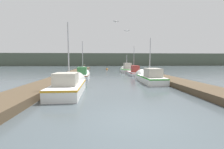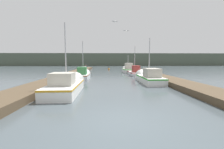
# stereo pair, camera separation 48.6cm
# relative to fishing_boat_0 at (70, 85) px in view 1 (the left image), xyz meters

# --- Properties ---
(ground_plane) EXTENTS (200.00, 200.00, 0.00)m
(ground_plane) POSITION_rel_fishing_boat_0_xyz_m (3.36, -5.34, -0.46)
(ground_plane) COLOR #424C51
(dock_left) EXTENTS (2.22, 40.00, 0.42)m
(dock_left) POSITION_rel_fishing_boat_0_xyz_m (-2.29, 10.66, -0.25)
(dock_left) COLOR #4C3D2B
(dock_left) RESTS_ON ground_plane
(dock_right) EXTENTS (2.22, 40.00, 0.42)m
(dock_right) POSITION_rel_fishing_boat_0_xyz_m (9.01, 10.66, -0.25)
(dock_right) COLOR #4C3D2B
(dock_right) RESTS_ON ground_plane
(distant_shore_ridge) EXTENTS (120.00, 16.00, 5.13)m
(distant_shore_ridge) POSITION_rel_fishing_boat_0_xyz_m (3.36, 58.14, 2.10)
(distant_shore_ridge) COLOR #4C5647
(distant_shore_ridge) RESTS_ON ground_plane
(fishing_boat_0) EXTENTS (1.93, 5.66, 5.17)m
(fishing_boat_0) POSITION_rel_fishing_boat_0_xyz_m (0.00, 0.00, 0.00)
(fishing_boat_0) COLOR silver
(fishing_boat_0) RESTS_ON ground_plane
(fishing_boat_1) EXTENTS (1.74, 5.74, 4.83)m
(fishing_boat_1) POSITION_rel_fishing_boat_0_xyz_m (6.93, 4.42, 0.02)
(fishing_boat_1) COLOR silver
(fishing_boat_1) RESTS_ON ground_plane
(fishing_boat_2) EXTENTS (1.60, 4.99, 4.95)m
(fishing_boat_2) POSITION_rel_fishing_boat_0_xyz_m (-0.19, 8.42, -0.05)
(fishing_boat_2) COLOR silver
(fishing_boat_2) RESTS_ON ground_plane
(fishing_boat_3) EXTENTS (1.60, 6.13, 4.78)m
(fishing_boat_3) POSITION_rel_fishing_boat_0_xyz_m (6.95, 12.28, -0.07)
(fishing_boat_3) COLOR silver
(fishing_boat_3) RESTS_ON ground_plane
(fishing_boat_4) EXTENTS (1.75, 5.18, 3.63)m
(fishing_boat_4) POSITION_rel_fishing_boat_0_xyz_m (6.59, 16.70, 0.09)
(fishing_boat_4) COLOR silver
(fishing_boat_4) RESTS_ON ground_plane
(mooring_piling_0) EXTENTS (0.34, 0.34, 1.34)m
(mooring_piling_0) POSITION_rel_fishing_boat_0_xyz_m (-1.35, 19.29, 0.22)
(mooring_piling_0) COLOR #473523
(mooring_piling_0) RESTS_ON ground_plane
(mooring_piling_1) EXTENTS (0.31, 0.31, 1.19)m
(mooring_piling_1) POSITION_rel_fishing_boat_0_xyz_m (-1.03, 11.81, 0.14)
(mooring_piling_1) COLOR #473523
(mooring_piling_1) RESTS_ON ground_plane
(mooring_piling_2) EXTENTS (0.37, 0.37, 1.05)m
(mooring_piling_2) POSITION_rel_fishing_boat_0_xyz_m (-1.21, 17.90, 0.07)
(mooring_piling_2) COLOR #473523
(mooring_piling_2) RESTS_ON ground_plane
(mooring_piling_3) EXTENTS (0.33, 0.33, 1.06)m
(mooring_piling_3) POSITION_rel_fishing_boat_0_xyz_m (-1.41, 18.62, 0.07)
(mooring_piling_3) COLOR #473523
(mooring_piling_3) RESTS_ON ground_plane
(channel_buoy) EXTENTS (0.46, 0.46, 0.96)m
(channel_buoy) POSITION_rel_fishing_boat_0_xyz_m (3.25, 25.07, -0.32)
(channel_buoy) COLOR #BF6513
(channel_buoy) RESTS_ON ground_plane
(seagull_lead) EXTENTS (0.56, 0.31, 0.12)m
(seagull_lead) POSITION_rel_fishing_boat_0_xyz_m (3.54, 3.87, 5.33)
(seagull_lead) COLOR white
(seagull_1) EXTENTS (0.56, 0.30, 0.12)m
(seagull_1) POSITION_rel_fishing_boat_0_xyz_m (4.72, 4.76, 4.67)
(seagull_1) COLOR white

